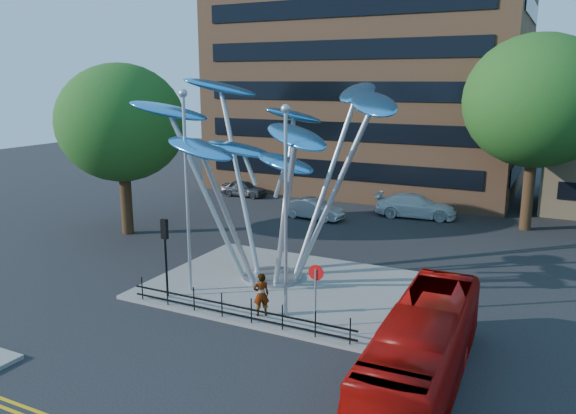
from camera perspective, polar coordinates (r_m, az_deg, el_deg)
The scene contains 16 objects.
ground at distance 20.75m, azimuth -5.34°, elevation -13.93°, with size 120.00×120.00×0.00m, color black.
traffic_island at distance 25.96m, azimuth -0.20°, elevation -8.05°, with size 12.00×9.00×0.15m, color slate.
brick_tower at distance 50.58m, azimuth 8.47°, elevation 19.12°, with size 25.00×15.00×30.00m, color brown.
tree_right at distance 37.74m, azimuth 23.96°, elevation 9.78°, with size 8.80×8.80×12.11m.
tree_left at distance 35.17m, azimuth -16.59°, elevation 8.16°, with size 7.60×7.60×10.32m.
leaf_sculpture at distance 25.48m, azimuth -1.69°, elevation 7.29°, with size 12.72×9.54×9.51m.
street_lamp_left at distance 24.31m, azimuth -10.30°, elevation 3.22°, with size 0.36×0.36×8.80m.
street_lamp_right at distance 21.33m, azimuth -0.24°, elevation 1.39°, with size 0.36×0.36×8.30m.
traffic_light_island at distance 24.44m, azimuth -12.39°, elevation -3.41°, with size 0.28×0.18×3.42m.
no_entry_sign_island at distance 21.20m, azimuth 2.83°, elevation -7.92°, with size 0.60×0.10×2.45m.
pedestrian_railing_front at distance 22.30m, azimuth -5.26°, elevation -10.38°, with size 10.00×0.06×1.00m.
red_bus at distance 18.01m, azimuth 13.51°, elevation -13.99°, with size 2.19×9.37×2.61m, color #960A06.
pedestrian at distance 22.44m, azimuth -2.74°, elevation -8.87°, with size 0.64×0.42×1.76m, color gray.
parked_car_left at distance 45.98m, azimuth -4.51°, elevation 1.89°, with size 1.53×3.81×1.30m, color #404347.
parked_car_mid at distance 38.38m, azimuth 2.61°, elevation -0.20°, with size 1.47×4.20×1.38m, color #A3A6AA.
parked_car_right at distance 39.82m, azimuth 12.85°, elevation 0.11°, with size 2.22×5.46×1.59m, color silver.
Camera 1 is at (9.91, -15.67, 9.31)m, focal length 35.00 mm.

